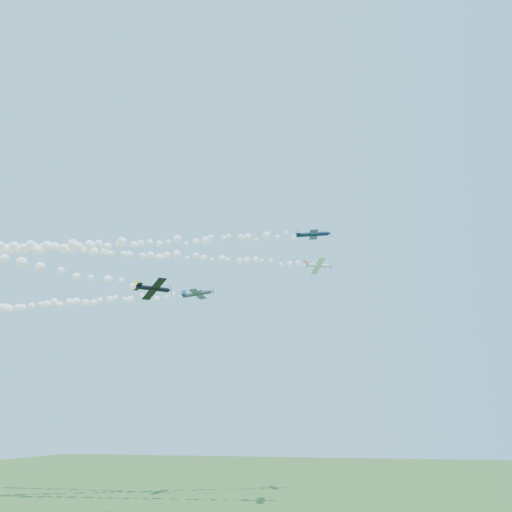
% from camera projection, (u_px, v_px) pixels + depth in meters
% --- Properties ---
extents(ground, '(260.00, 260.00, 0.00)m').
position_uv_depth(ground, '(249.00, 504.00, 78.62)').
color(ground, '#375821').
rests_on(ground, ground).
extents(plane_white, '(6.64, 6.88, 2.12)m').
position_uv_depth(plane_white, '(318.00, 265.00, 99.14)').
color(plane_white, white).
extents(smoke_trail_white, '(64.53, 30.10, 2.89)m').
position_uv_depth(smoke_trail_white, '(154.00, 255.00, 92.26)').
color(smoke_trail_white, white).
extents(plane_navy, '(7.05, 7.38, 2.04)m').
position_uv_depth(plane_navy, '(313.00, 234.00, 82.06)').
color(plane_navy, '#0D1D3B').
extents(smoke_trail_navy, '(67.40, 9.79, 2.79)m').
position_uv_depth(smoke_trail_navy, '(133.00, 243.00, 85.69)').
color(smoke_trail_navy, white).
extents(plane_grey, '(7.51, 7.74, 2.10)m').
position_uv_depth(plane_grey, '(198.00, 294.00, 92.74)').
color(plane_grey, '#363D4F').
extents(smoke_trail_grey, '(63.14, 4.07, 3.30)m').
position_uv_depth(smoke_trail_grey, '(58.00, 304.00, 98.79)').
color(smoke_trail_grey, white).
extents(plane_black, '(5.81, 5.81, 2.32)m').
position_uv_depth(plane_black, '(154.00, 289.00, 69.35)').
color(plane_black, black).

